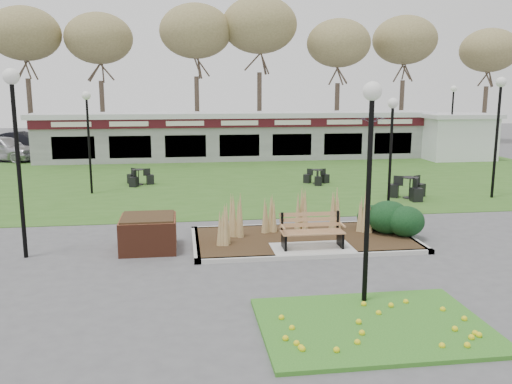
{
  "coord_description": "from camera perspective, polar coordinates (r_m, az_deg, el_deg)",
  "views": [
    {
      "loc": [
        -3.44,
        -13.62,
        4.38
      ],
      "look_at": [
        -1.28,
        2.0,
        1.34
      ],
      "focal_mm": 38.0,
      "sensor_mm": 36.0,
      "label": 1
    }
  ],
  "objects": [
    {
      "name": "ground",
      "position": [
        14.71,
        6.07,
        -6.48
      ],
      "size": [
        100.0,
        100.0,
        0.0
      ],
      "primitive_type": "plane",
      "color": "#515154",
      "rests_on": "ground"
    },
    {
      "name": "patio_umbrella",
      "position": [
        33.72,
        12.06,
        6.25
      ],
      "size": [
        2.78,
        2.81,
        2.81
      ],
      "color": "black",
      "rests_on": "ground"
    },
    {
      "name": "lamp_post_mid_left",
      "position": [
        14.96,
        -24.05,
        6.76
      ],
      "size": [
        0.4,
        0.4,
        4.86
      ],
      "color": "black",
      "rests_on": "ground"
    },
    {
      "name": "planting_bed",
      "position": [
        16.2,
        9.34,
        -3.59
      ],
      "size": [
        6.75,
        3.4,
        1.27
      ],
      "color": "#352815",
      "rests_on": "ground"
    },
    {
      "name": "bistro_set_c",
      "position": [
        22.56,
        15.86,
        0.08
      ],
      "size": [
        1.62,
        1.41,
        0.86
      ],
      "color": "black",
      "rests_on": "ground"
    },
    {
      "name": "lamp_post_near_right",
      "position": [
        18.18,
        14.08,
        6.12
      ],
      "size": [
        0.34,
        0.34,
        4.07
      ],
      "color": "black",
      "rests_on": "ground"
    },
    {
      "name": "lawn",
      "position": [
        26.21,
        -0.21,
        1.3
      ],
      "size": [
        34.0,
        16.0,
        0.02
      ],
      "primitive_type": "cube",
      "color": "#325D1D",
      "rests_on": "ground"
    },
    {
      "name": "lamp_post_near_left",
      "position": [
        10.81,
        11.94,
        4.85
      ],
      "size": [
        0.37,
        0.37,
        4.51
      ],
      "color": "black",
      "rests_on": "ground"
    },
    {
      "name": "lamp_post_mid_right",
      "position": [
        23.54,
        24.2,
        7.82
      ],
      "size": [
        0.4,
        0.4,
        4.8
      ],
      "color": "black",
      "rests_on": "ground"
    },
    {
      "name": "brick_planter",
      "position": [
        15.16,
        -11.26,
        -4.24
      ],
      "size": [
        1.5,
        1.5,
        0.95
      ],
      "color": "brown",
      "rests_on": "ground"
    },
    {
      "name": "lamp_post_far_left",
      "position": [
        23.43,
        -17.3,
        7.28
      ],
      "size": [
        0.35,
        0.35,
        4.25
      ],
      "color": "black",
      "rests_on": "ground"
    },
    {
      "name": "lamp_post_far_right",
      "position": [
        34.58,
        19.99,
        8.45
      ],
      "size": [
        0.37,
        0.37,
        4.52
      ],
      "color": "black",
      "rests_on": "ground"
    },
    {
      "name": "car_silver",
      "position": [
        36.43,
        -25.08,
        4.21
      ],
      "size": [
        4.96,
        3.54,
        1.57
      ],
      "primitive_type": "imported",
      "rotation": [
        0.0,
        0.0,
        1.16
      ],
      "color": "#B8B7BC",
      "rests_on": "ground"
    },
    {
      "name": "bistro_set_a",
      "position": [
        25.32,
        -12.26,
        1.28
      ],
      "size": [
        1.27,
        1.33,
        0.72
      ],
      "color": "black",
      "rests_on": "ground"
    },
    {
      "name": "tree_backdrop",
      "position": [
        41.95,
        -3.26,
        16.33
      ],
      "size": [
        47.24,
        5.24,
        10.36
      ],
      "color": "#47382B",
      "rests_on": "ground"
    },
    {
      "name": "service_hut",
      "position": [
        35.99,
        20.35,
        5.55
      ],
      "size": [
        4.4,
        3.4,
        2.83
      ],
      "color": "white",
      "rests_on": "ground"
    },
    {
      "name": "car_black",
      "position": [
        42.15,
        -23.41,
        4.95
      ],
      "size": [
        4.2,
        2.02,
        1.33
      ],
      "primitive_type": "imported",
      "rotation": [
        0.0,
        0.0,
        1.41
      ],
      "color": "black",
      "rests_on": "ground"
    },
    {
      "name": "food_pavilion",
      "position": [
        33.88,
        -2.02,
        5.97
      ],
      "size": [
        24.6,
        3.4,
        2.9
      ],
      "color": "gray",
      "rests_on": "ground"
    },
    {
      "name": "bistro_set_b",
      "position": [
        25.18,
        6.42,
        1.37
      ],
      "size": [
        1.23,
        1.14,
        0.66
      ],
      "color": "black",
      "rests_on": "ground"
    },
    {
      "name": "flower_bed",
      "position": [
        10.57,
        12.21,
        -13.42
      ],
      "size": [
        4.2,
        3.0,
        0.16
      ],
      "color": "#2C6C1E",
      "rests_on": "ground"
    },
    {
      "name": "park_bench",
      "position": [
        14.78,
        5.88,
        -4.02
      ],
      "size": [
        1.7,
        0.66,
        0.93
      ],
      "color": "#9F7B48",
      "rests_on": "ground"
    }
  ]
}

